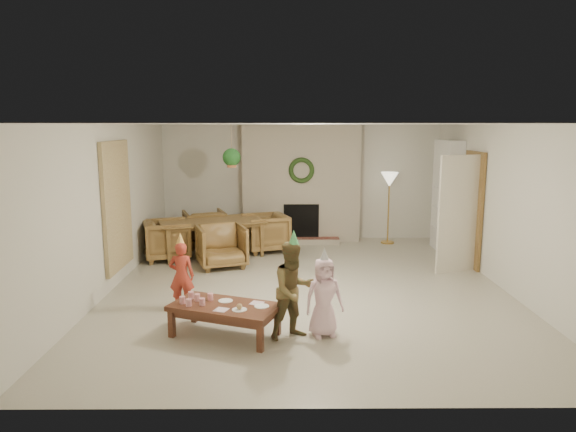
{
  "coord_description": "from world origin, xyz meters",
  "views": [
    {
      "loc": [
        -0.35,
        -7.69,
        2.48
      ],
      "look_at": [
        -0.3,
        0.4,
        1.05
      ],
      "focal_mm": 32.03,
      "sensor_mm": 36.0,
      "label": 1
    }
  ],
  "objects_px": {
    "dining_chair_right": "(265,233)",
    "child_red": "(182,276)",
    "child_plaid": "(294,290)",
    "child_pink": "(324,297)",
    "dining_chair_left": "(167,240)",
    "coffee_table_top": "(225,307)",
    "dining_table": "(212,238)",
    "dining_chair_near": "(222,246)",
    "dining_chair_far": "(205,228)"
  },
  "relations": [
    {
      "from": "dining_chair_right",
      "to": "child_red",
      "type": "height_order",
      "value": "child_red"
    },
    {
      "from": "child_plaid",
      "to": "child_pink",
      "type": "distance_m",
      "value": 0.38
    },
    {
      "from": "dining_chair_left",
      "to": "coffee_table_top",
      "type": "bearing_deg",
      "value": -176.23
    },
    {
      "from": "dining_chair_right",
      "to": "child_red",
      "type": "bearing_deg",
      "value": -36.0
    },
    {
      "from": "coffee_table_top",
      "to": "child_pink",
      "type": "relative_size",
      "value": 1.33
    },
    {
      "from": "child_red",
      "to": "child_plaid",
      "type": "bearing_deg",
      "value": 148.28
    },
    {
      "from": "dining_chair_left",
      "to": "child_plaid",
      "type": "distance_m",
      "value": 4.31
    },
    {
      "from": "dining_chair_left",
      "to": "dining_chair_right",
      "type": "relative_size",
      "value": 1.0
    },
    {
      "from": "dining_table",
      "to": "dining_chair_right",
      "type": "xyz_separation_m",
      "value": [
        1.01,
        0.34,
        0.04
      ]
    },
    {
      "from": "dining_table",
      "to": "dining_chair_right",
      "type": "bearing_deg",
      "value": -0.0
    },
    {
      "from": "dining_chair_near",
      "to": "dining_chair_right",
      "type": "height_order",
      "value": "same"
    },
    {
      "from": "dining_table",
      "to": "child_plaid",
      "type": "xyz_separation_m",
      "value": [
        1.5,
        -3.91,
        0.24
      ]
    },
    {
      "from": "dining_table",
      "to": "coffee_table_top",
      "type": "xyz_separation_m",
      "value": [
        0.68,
        -3.85,
        0.02
      ]
    },
    {
      "from": "dining_chair_near",
      "to": "child_pink",
      "type": "distance_m",
      "value": 3.42
    },
    {
      "from": "dining_chair_near",
      "to": "dining_chair_far",
      "type": "xyz_separation_m",
      "value": [
        -0.55,
        1.61,
        0.0
      ]
    },
    {
      "from": "coffee_table_top",
      "to": "child_plaid",
      "type": "relative_size",
      "value": 1.08
    },
    {
      "from": "dining_chair_left",
      "to": "child_red",
      "type": "relative_size",
      "value": 0.88
    },
    {
      "from": "dining_chair_right",
      "to": "dining_chair_far",
      "type": "bearing_deg",
      "value": -128.66
    },
    {
      "from": "dining_chair_far",
      "to": "child_red",
      "type": "xyz_separation_m",
      "value": [
        0.27,
        -3.74,
        0.09
      ]
    },
    {
      "from": "dining_chair_near",
      "to": "coffee_table_top",
      "type": "distance_m",
      "value": 3.07
    },
    {
      "from": "dining_chair_right",
      "to": "coffee_table_top",
      "type": "xyz_separation_m",
      "value": [
        -0.33,
        -4.19,
        -0.02
      ]
    },
    {
      "from": "dining_chair_far",
      "to": "child_plaid",
      "type": "height_order",
      "value": "child_plaid"
    },
    {
      "from": "dining_chair_near",
      "to": "child_red",
      "type": "relative_size",
      "value": 0.88
    },
    {
      "from": "child_pink",
      "to": "dining_chair_near",
      "type": "bearing_deg",
      "value": 103.24
    },
    {
      "from": "child_red",
      "to": "child_plaid",
      "type": "xyz_separation_m",
      "value": [
        1.5,
        -0.97,
        0.11
      ]
    },
    {
      "from": "dining_table",
      "to": "coffee_table_top",
      "type": "distance_m",
      "value": 3.91
    },
    {
      "from": "dining_chair_near",
      "to": "child_red",
      "type": "bearing_deg",
      "value": -116.34
    },
    {
      "from": "child_plaid",
      "to": "dining_chair_left",
      "type": "bearing_deg",
      "value": 94.7
    },
    {
      "from": "dining_table",
      "to": "dining_chair_near",
      "type": "relative_size",
      "value": 2.34
    },
    {
      "from": "dining_chair_right",
      "to": "dining_chair_near",
      "type": "bearing_deg",
      "value": -51.34
    },
    {
      "from": "child_red",
      "to": "child_pink",
      "type": "relative_size",
      "value": 0.99
    },
    {
      "from": "dining_chair_right",
      "to": "child_red",
      "type": "xyz_separation_m",
      "value": [
        -1.01,
        -3.28,
        0.09
      ]
    },
    {
      "from": "dining_chair_left",
      "to": "child_red",
      "type": "bearing_deg",
      "value": 177.89
    },
    {
      "from": "dining_chair_right",
      "to": "child_plaid",
      "type": "bearing_deg",
      "value": -12.24
    },
    {
      "from": "coffee_table_top",
      "to": "dining_table",
      "type": "bearing_deg",
      "value": 121.15
    },
    {
      "from": "dining_chair_near",
      "to": "dining_chair_right",
      "type": "bearing_deg",
      "value": 38.66
    },
    {
      "from": "dining_chair_left",
      "to": "child_plaid",
      "type": "bearing_deg",
      "value": -166.44
    },
    {
      "from": "child_plaid",
      "to": "dining_table",
      "type": "bearing_deg",
      "value": 83.29
    },
    {
      "from": "dining_chair_left",
      "to": "child_red",
      "type": "xyz_separation_m",
      "value": [
        0.8,
        -2.66,
        0.09
      ]
    },
    {
      "from": "child_pink",
      "to": "child_plaid",
      "type": "bearing_deg",
      "value": 176.29
    },
    {
      "from": "dining_chair_near",
      "to": "dining_chair_right",
      "type": "distance_m",
      "value": 1.36
    },
    {
      "from": "dining_chair_near",
      "to": "dining_chair_left",
      "type": "distance_m",
      "value": 1.2
    },
    {
      "from": "dining_chair_near",
      "to": "child_plaid",
      "type": "relative_size",
      "value": 0.71
    },
    {
      "from": "dining_chair_near",
      "to": "dining_chair_right",
      "type": "xyz_separation_m",
      "value": [
        0.73,
        1.15,
        0.0
      ]
    },
    {
      "from": "dining_chair_near",
      "to": "child_plaid",
      "type": "xyz_separation_m",
      "value": [
        1.22,
        -3.1,
        0.21
      ]
    },
    {
      "from": "dining_chair_near",
      "to": "dining_chair_left",
      "type": "bearing_deg",
      "value": 135.0
    },
    {
      "from": "dining_chair_right",
      "to": "child_pink",
      "type": "bearing_deg",
      "value": -7.32
    },
    {
      "from": "dining_chair_near",
      "to": "dining_chair_left",
      "type": "relative_size",
      "value": 1.0
    },
    {
      "from": "dining_chair_far",
      "to": "dining_chair_right",
      "type": "height_order",
      "value": "same"
    },
    {
      "from": "dining_chair_left",
      "to": "dining_table",
      "type": "bearing_deg",
      "value": -90.0
    }
  ]
}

